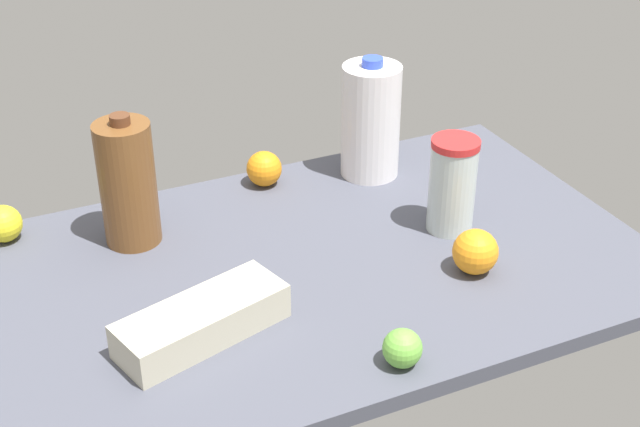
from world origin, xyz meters
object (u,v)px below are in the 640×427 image
(lime_far_back, at_px, (402,348))
(tumbler_cup, at_px, (452,184))
(egg_carton, at_px, (202,321))
(milk_jug, at_px, (371,121))
(orange_near_front, at_px, (475,252))
(lemon_by_jug, at_px, (3,224))
(chocolate_milk_jug, at_px, (128,183))
(orange_loose, at_px, (264,169))

(lime_far_back, bearing_deg, tumbler_cup, -131.46)
(lime_far_back, bearing_deg, egg_carton, -36.98)
(milk_jug, bearing_deg, orange_near_front, 89.47)
(lemon_by_jug, height_order, orange_near_front, orange_near_front)
(chocolate_milk_jug, xyz_separation_m, milk_jug, (-0.53, -0.06, 0.00))
(tumbler_cup, xyz_separation_m, chocolate_milk_jug, (0.57, -0.21, 0.03))
(milk_jug, bearing_deg, lemon_by_jug, -3.38)
(chocolate_milk_jug, xyz_separation_m, lemon_by_jug, (0.22, -0.10, -0.09))
(milk_jug, bearing_deg, orange_loose, -11.19)
(milk_jug, height_order, orange_near_front, milk_jug)
(chocolate_milk_jug, bearing_deg, egg_carton, 94.51)
(orange_near_front, bearing_deg, egg_carton, -2.66)
(chocolate_milk_jug, bearing_deg, orange_near_front, 145.71)
(egg_carton, bearing_deg, lemon_by_jug, -76.51)
(chocolate_milk_jug, bearing_deg, lime_far_back, 118.19)
(chocolate_milk_jug, xyz_separation_m, lime_far_back, (-0.29, 0.53, -0.09))
(lemon_by_jug, bearing_deg, egg_carton, 119.67)
(chocolate_milk_jug, relative_size, lemon_by_jug, 3.62)
(milk_jug, relative_size, lime_far_back, 4.17)
(chocolate_milk_jug, height_order, milk_jug, milk_jug)
(chocolate_milk_jug, height_order, orange_near_front, chocolate_milk_jug)
(lime_far_back, height_order, orange_near_front, orange_near_front)
(egg_carton, xyz_separation_m, orange_near_front, (-0.50, 0.02, 0.01))
(orange_near_front, bearing_deg, orange_loose, -64.27)
(egg_carton, height_order, milk_jug, milk_jug)
(tumbler_cup, height_order, lemon_by_jug, tumbler_cup)
(chocolate_milk_jug, bearing_deg, orange_loose, -161.80)
(chocolate_milk_jug, height_order, lime_far_back, chocolate_milk_jug)
(milk_jug, relative_size, lemon_by_jug, 3.67)
(lemon_by_jug, relative_size, orange_loose, 0.96)
(orange_loose, bearing_deg, egg_carton, 57.43)
(orange_near_front, height_order, orange_loose, orange_near_front)
(tumbler_cup, height_order, chocolate_milk_jug, chocolate_milk_jug)
(lemon_by_jug, xyz_separation_m, lime_far_back, (-0.51, 0.63, -0.00))
(tumbler_cup, relative_size, lemon_by_jug, 2.66)
(lime_far_back, distance_m, orange_loose, 0.63)
(egg_carton, relative_size, chocolate_milk_jug, 1.10)
(tumbler_cup, bearing_deg, egg_carton, 13.05)
(lime_far_back, bearing_deg, orange_near_front, -144.90)
(orange_near_front, bearing_deg, lime_far_back, 35.10)
(chocolate_milk_jug, relative_size, orange_loose, 3.46)
(egg_carton, height_order, orange_near_front, orange_near_front)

